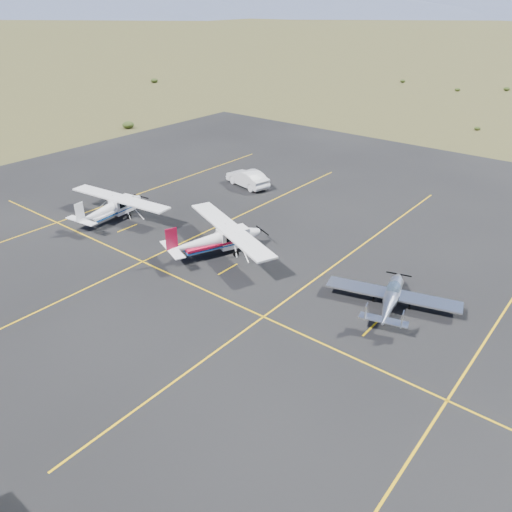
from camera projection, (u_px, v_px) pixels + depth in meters
ground at (344, 287)px, 32.62m from camera, size 1600.00×1600.00×0.00m
apron at (260, 256)px, 36.50m from camera, size 72.00×72.00×0.02m
aircraft_low_wing at (391, 297)px, 29.99m from camera, size 6.00×8.17×1.78m
aircraft_cessna at (217, 239)px, 36.19m from camera, size 7.95×10.78×2.81m
aircraft_plain at (111, 207)px, 41.73m from camera, size 6.22×10.32×2.60m
sedan at (247, 178)px, 49.34m from camera, size 2.80×5.28×1.65m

